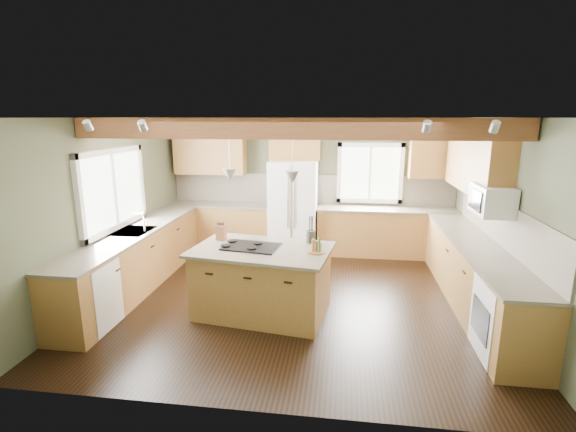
# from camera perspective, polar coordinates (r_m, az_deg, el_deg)

# --- Properties ---
(floor) EXTENTS (5.60, 5.60, 0.00)m
(floor) POSITION_cam_1_polar(r_m,az_deg,el_deg) (6.30, 1.11, -11.05)
(floor) COLOR black
(floor) RESTS_ON ground
(ceiling) EXTENTS (5.60, 5.60, 0.00)m
(ceiling) POSITION_cam_1_polar(r_m,az_deg,el_deg) (5.74, 1.23, 13.31)
(ceiling) COLOR silver
(ceiling) RESTS_ON wall_back
(wall_back) EXTENTS (5.60, 0.00, 5.60)m
(wall_back) POSITION_cam_1_polar(r_m,az_deg,el_deg) (8.33, 3.11, 4.34)
(wall_back) COLOR #494E37
(wall_back) RESTS_ON ground
(wall_left) EXTENTS (0.00, 5.00, 5.00)m
(wall_left) POSITION_cam_1_polar(r_m,az_deg,el_deg) (6.79, -23.04, 1.20)
(wall_left) COLOR #494E37
(wall_left) RESTS_ON ground
(wall_right) EXTENTS (0.00, 5.00, 5.00)m
(wall_right) POSITION_cam_1_polar(r_m,az_deg,el_deg) (6.24, 27.66, -0.27)
(wall_right) COLOR #494E37
(wall_right) RESTS_ON ground
(ceiling_beam) EXTENTS (5.55, 0.26, 0.26)m
(ceiling_beam) POSITION_cam_1_polar(r_m,az_deg,el_deg) (5.20, 0.53, 11.87)
(ceiling_beam) COLOR brown
(ceiling_beam) RESTS_ON ceiling
(soffit_trim) EXTENTS (5.55, 0.20, 0.10)m
(soffit_trim) POSITION_cam_1_polar(r_m,az_deg,el_deg) (8.13, 3.16, 12.89)
(soffit_trim) COLOR brown
(soffit_trim) RESTS_ON ceiling
(backsplash_back) EXTENTS (5.58, 0.03, 0.58)m
(backsplash_back) POSITION_cam_1_polar(r_m,az_deg,el_deg) (8.33, 3.09, 3.71)
(backsplash_back) COLOR brown
(backsplash_back) RESTS_ON wall_back
(backsplash_right) EXTENTS (0.03, 3.70, 0.58)m
(backsplash_right) POSITION_cam_1_polar(r_m,az_deg,el_deg) (6.30, 27.29, -0.96)
(backsplash_right) COLOR brown
(backsplash_right) RESTS_ON wall_right
(base_cab_back_left) EXTENTS (2.02, 0.60, 0.88)m
(base_cab_back_left) POSITION_cam_1_polar(r_m,az_deg,el_deg) (8.55, -9.18, -1.48)
(base_cab_back_left) COLOR brown
(base_cab_back_left) RESTS_ON floor
(counter_back_left) EXTENTS (2.06, 0.64, 0.04)m
(counter_back_left) POSITION_cam_1_polar(r_m,az_deg,el_deg) (8.44, -9.30, 1.54)
(counter_back_left) COLOR brown
(counter_back_left) RESTS_ON base_cab_back_left
(base_cab_back_right) EXTENTS (2.62, 0.60, 0.88)m
(base_cab_back_right) POSITION_cam_1_polar(r_m,az_deg,el_deg) (8.24, 13.26, -2.23)
(base_cab_back_right) COLOR brown
(base_cab_back_right) RESTS_ON floor
(counter_back_right) EXTENTS (2.66, 0.64, 0.04)m
(counter_back_right) POSITION_cam_1_polar(r_m,az_deg,el_deg) (8.13, 13.43, 0.89)
(counter_back_right) COLOR brown
(counter_back_right) RESTS_ON base_cab_back_right
(base_cab_left) EXTENTS (0.60, 3.70, 0.88)m
(base_cab_left) POSITION_cam_1_polar(r_m,az_deg,el_deg) (6.90, -20.02, -5.75)
(base_cab_left) COLOR brown
(base_cab_left) RESTS_ON floor
(counter_left) EXTENTS (0.64, 3.74, 0.04)m
(counter_left) POSITION_cam_1_polar(r_m,az_deg,el_deg) (6.77, -20.33, -2.07)
(counter_left) COLOR brown
(counter_left) RESTS_ON base_cab_left
(base_cab_right) EXTENTS (0.60, 3.70, 0.88)m
(base_cab_right) POSITION_cam_1_polar(r_m,az_deg,el_deg) (6.42, 24.15, -7.56)
(base_cab_right) COLOR brown
(base_cab_right) RESTS_ON floor
(counter_right) EXTENTS (0.64, 3.74, 0.04)m
(counter_right) POSITION_cam_1_polar(r_m,az_deg,el_deg) (6.28, 24.54, -3.63)
(counter_right) COLOR brown
(counter_right) RESTS_ON base_cab_right
(upper_cab_back_left) EXTENTS (1.40, 0.35, 0.90)m
(upper_cab_back_left) POSITION_cam_1_polar(r_m,az_deg,el_deg) (8.47, -10.63, 8.71)
(upper_cab_back_left) COLOR brown
(upper_cab_back_left) RESTS_ON wall_back
(upper_cab_over_fridge) EXTENTS (0.96, 0.35, 0.70)m
(upper_cab_over_fridge) POSITION_cam_1_polar(r_m,az_deg,el_deg) (8.10, 0.94, 10.15)
(upper_cab_over_fridge) COLOR brown
(upper_cab_over_fridge) RESTS_ON wall_back
(upper_cab_right) EXTENTS (0.35, 2.20, 0.90)m
(upper_cab_right) POSITION_cam_1_polar(r_m,az_deg,el_deg) (6.93, 24.40, 6.76)
(upper_cab_right) COLOR brown
(upper_cab_right) RESTS_ON wall_right
(upper_cab_back_corner) EXTENTS (0.90, 0.35, 0.90)m
(upper_cab_back_corner) POSITION_cam_1_polar(r_m,az_deg,el_deg) (8.22, 19.42, 8.05)
(upper_cab_back_corner) COLOR brown
(upper_cab_back_corner) RESTS_ON wall_back
(window_left) EXTENTS (0.04, 1.60, 1.05)m
(window_left) POSITION_cam_1_polar(r_m,az_deg,el_deg) (6.78, -22.87, 3.35)
(window_left) COLOR white
(window_left) RESTS_ON wall_left
(window_back) EXTENTS (1.10, 0.04, 1.00)m
(window_back) POSITION_cam_1_polar(r_m,az_deg,el_deg) (8.27, 11.13, 5.79)
(window_back) COLOR white
(window_back) RESTS_ON wall_back
(sink) EXTENTS (0.50, 0.65, 0.03)m
(sink) POSITION_cam_1_polar(r_m,az_deg,el_deg) (6.77, -20.34, -2.03)
(sink) COLOR #262628
(sink) RESTS_ON counter_left
(faucet) EXTENTS (0.02, 0.02, 0.28)m
(faucet) POSITION_cam_1_polar(r_m,az_deg,el_deg) (6.65, -19.06, -0.90)
(faucet) COLOR #B2B2B7
(faucet) RESTS_ON sink
(dishwasher) EXTENTS (0.60, 0.60, 0.84)m
(dishwasher) POSITION_cam_1_polar(r_m,az_deg,el_deg) (5.86, -25.80, -9.82)
(dishwasher) COLOR white
(dishwasher) RESTS_ON floor
(oven) EXTENTS (0.60, 0.72, 0.84)m
(oven) POSITION_cam_1_polar(r_m,az_deg,el_deg) (5.29, 27.98, -12.59)
(oven) COLOR white
(oven) RESTS_ON floor
(microwave) EXTENTS (0.40, 0.70, 0.38)m
(microwave) POSITION_cam_1_polar(r_m,az_deg,el_deg) (6.07, 26.12, 1.97)
(microwave) COLOR white
(microwave) RESTS_ON wall_right
(pendant_left) EXTENTS (0.18, 0.18, 0.16)m
(pendant_left) POSITION_cam_1_polar(r_m,az_deg,el_deg) (5.47, -7.96, 5.61)
(pendant_left) COLOR #B2B2B7
(pendant_left) RESTS_ON ceiling
(pendant_right) EXTENTS (0.18, 0.18, 0.16)m
(pendant_right) POSITION_cam_1_polar(r_m,az_deg,el_deg) (5.19, 0.61, 5.33)
(pendant_right) COLOR #B2B2B7
(pendant_right) RESTS_ON ceiling
(refrigerator) EXTENTS (0.90, 0.74, 1.80)m
(refrigerator) POSITION_cam_1_polar(r_m,az_deg,el_deg) (8.06, 0.73, 1.16)
(refrigerator) COLOR white
(refrigerator) RESTS_ON floor
(island) EXTENTS (1.81, 1.26, 0.88)m
(island) POSITION_cam_1_polar(r_m,az_deg,el_deg) (5.69, -3.56, -9.03)
(island) COLOR olive
(island) RESTS_ON floor
(island_top) EXTENTS (1.94, 1.38, 0.04)m
(island_top) POSITION_cam_1_polar(r_m,az_deg,el_deg) (5.53, -3.63, -4.62)
(island_top) COLOR brown
(island_top) RESTS_ON island
(cooktop) EXTENTS (0.79, 0.59, 0.02)m
(cooktop) POSITION_cam_1_polar(r_m,az_deg,el_deg) (5.57, -5.00, -4.20)
(cooktop) COLOR black
(cooktop) RESTS_ON island_top
(knife_block) EXTENTS (0.14, 0.12, 0.21)m
(knife_block) POSITION_cam_1_polar(r_m,az_deg,el_deg) (5.92, -9.14, -2.30)
(knife_block) COLOR #562F1A
(knife_block) RESTS_ON island_top
(utensil_crock) EXTENTS (0.14, 0.14, 0.17)m
(utensil_crock) POSITION_cam_1_polar(r_m,az_deg,el_deg) (5.75, 3.12, -2.83)
(utensil_crock) COLOR #423834
(utensil_crock) RESTS_ON island_top
(bottle_tray) EXTENTS (0.24, 0.24, 0.19)m
(bottle_tray) POSITION_cam_1_polar(r_m,az_deg,el_deg) (5.32, 3.91, -4.03)
(bottle_tray) COLOR brown
(bottle_tray) RESTS_ON island_top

